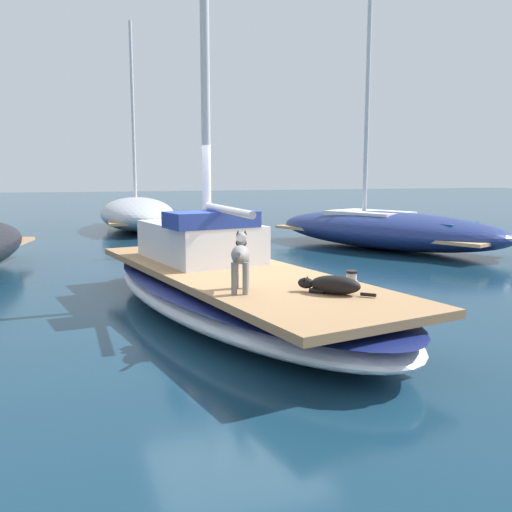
# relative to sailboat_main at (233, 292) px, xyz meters

# --- Properties ---
(ground_plane) EXTENTS (120.00, 120.00, 0.00)m
(ground_plane) POSITION_rel_sailboat_main_xyz_m (0.00, 0.00, -0.34)
(ground_plane) COLOR #143347
(sailboat_main) EXTENTS (3.73, 7.56, 0.66)m
(sailboat_main) POSITION_rel_sailboat_main_xyz_m (0.00, 0.00, 0.00)
(sailboat_main) COLOR white
(sailboat_main) RESTS_ON ground
(mast_main) EXTENTS (0.14, 2.27, 6.03)m
(mast_main) POSITION_rel_sailboat_main_xyz_m (-0.16, 0.71, 3.01)
(mast_main) COLOR silver
(mast_main) RESTS_ON sailboat_main
(cabin_house) EXTENTS (1.76, 2.44, 0.84)m
(cabin_house) POSITION_rel_sailboat_main_xyz_m (-0.21, 1.10, 0.67)
(cabin_house) COLOR silver
(cabin_house) RESTS_ON sailboat_main
(dog_grey) EXTENTS (0.42, 0.91, 0.70)m
(dog_grey) POSITION_rel_sailboat_main_xyz_m (-0.34, -1.39, 0.75)
(dog_grey) COLOR gray
(dog_grey) RESTS_ON sailboat_main
(dog_black) EXTENTS (0.73, 0.73, 0.22)m
(dog_black) POSITION_rel_sailboat_main_xyz_m (0.62, -1.94, 0.43)
(dog_black) COLOR black
(dog_black) RESTS_ON sailboat_main
(deck_winch) EXTENTS (0.16, 0.16, 0.21)m
(deck_winch) POSITION_rel_sailboat_main_xyz_m (1.02, -1.67, 0.42)
(deck_winch) COLOR #B7B7BC
(deck_winch) RESTS_ON sailboat_main
(moored_boat_starboard_side) EXTENTS (5.37, 7.69, 6.74)m
(moored_boat_starboard_side) POSITION_rel_sailboat_main_xyz_m (6.19, 5.63, 0.21)
(moored_boat_starboard_side) COLOR navy
(moored_boat_starboard_side) RESTS_ON ground
(moored_boat_far_astern) EXTENTS (3.14, 6.93, 7.63)m
(moored_boat_far_astern) POSITION_rel_sailboat_main_xyz_m (0.37, 13.35, 0.28)
(moored_boat_far_astern) COLOR #B2B7C1
(moored_boat_far_astern) RESTS_ON ground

